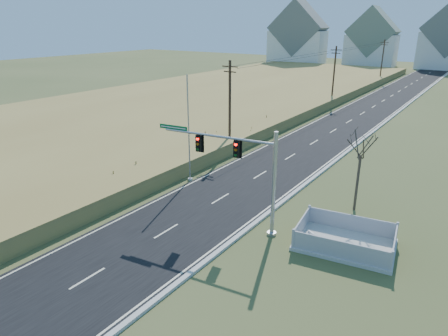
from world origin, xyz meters
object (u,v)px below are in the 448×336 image
traffic_signal_mast (246,168)px  fence_enclosure (345,242)px  flagpole (189,140)px  bare_tree (362,143)px  open_sign (310,237)px

traffic_signal_mast → fence_enclosure: traffic_signal_mast is taller
flagpole → bare_tree: (13.11, 2.17, 1.40)m
fence_enclosure → bare_tree: bare_tree is taller
flagpole → open_sign: bearing=-16.9°
traffic_signal_mast → bare_tree: 8.36m
open_sign → bare_tree: (0.82, 5.90, 4.53)m
open_sign → bare_tree: 7.48m
open_sign → flagpole: 13.23m
fence_enclosure → bare_tree: bearing=93.2°
flagpole → bare_tree: flagpole is taller
open_sign → flagpole: (-12.30, 3.72, 3.13)m
flagpole → bare_tree: size_ratio=1.44×
fence_enclosure → open_sign: fence_enclosure is taller
bare_tree → traffic_signal_mast: bearing=-126.6°
open_sign → fence_enclosure: bearing=50.6°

